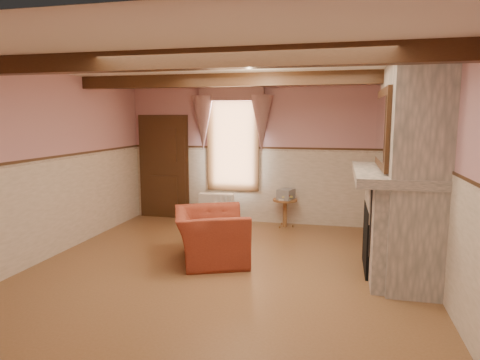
% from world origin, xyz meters
% --- Properties ---
extents(floor, '(5.50, 6.00, 0.01)m').
position_xyz_m(floor, '(0.00, 0.00, 0.00)').
color(floor, brown).
rests_on(floor, ground).
extents(ceiling, '(5.50, 6.00, 0.01)m').
position_xyz_m(ceiling, '(0.00, 0.00, 2.80)').
color(ceiling, silver).
rests_on(ceiling, wall_back).
extents(wall_back, '(5.50, 0.02, 2.80)m').
position_xyz_m(wall_back, '(0.00, 3.00, 1.40)').
color(wall_back, tan).
rests_on(wall_back, floor).
extents(wall_front, '(5.50, 0.02, 2.80)m').
position_xyz_m(wall_front, '(0.00, -3.00, 1.40)').
color(wall_front, tan).
rests_on(wall_front, floor).
extents(wall_left, '(0.02, 6.00, 2.80)m').
position_xyz_m(wall_left, '(-2.75, 0.00, 1.40)').
color(wall_left, tan).
rests_on(wall_left, floor).
extents(wall_right, '(0.02, 6.00, 2.80)m').
position_xyz_m(wall_right, '(2.75, 0.00, 1.40)').
color(wall_right, tan).
rests_on(wall_right, floor).
extents(wainscot, '(5.50, 6.00, 1.50)m').
position_xyz_m(wainscot, '(0.00, 0.00, 0.75)').
color(wainscot, beige).
rests_on(wainscot, floor).
extents(chair_rail, '(5.50, 6.00, 0.08)m').
position_xyz_m(chair_rail, '(0.00, 0.00, 1.50)').
color(chair_rail, black).
rests_on(chair_rail, wainscot).
extents(firebox, '(0.20, 0.95, 0.90)m').
position_xyz_m(firebox, '(2.00, 0.60, 0.45)').
color(firebox, black).
rests_on(firebox, floor).
extents(armchair, '(1.40, 1.48, 0.77)m').
position_xyz_m(armchair, '(-0.30, 0.44, 0.38)').
color(armchair, maroon).
rests_on(armchair, floor).
extents(side_table, '(0.61, 0.61, 0.55)m').
position_xyz_m(side_table, '(0.51, 2.70, 0.28)').
color(side_table, brown).
rests_on(side_table, floor).
extents(book_stack, '(0.35, 0.39, 0.20)m').
position_xyz_m(book_stack, '(0.53, 2.69, 0.65)').
color(book_stack, '#B7AD8C').
rests_on(book_stack, side_table).
extents(radiator, '(0.71, 0.24, 0.60)m').
position_xyz_m(radiator, '(-0.88, 2.70, 0.30)').
color(radiator, silver).
rests_on(radiator, floor).
extents(bowl, '(0.32, 0.32, 0.08)m').
position_xyz_m(bowl, '(2.24, 0.74, 1.46)').
color(bowl, brown).
rests_on(bowl, mantel).
extents(mantel_clock, '(0.14, 0.24, 0.20)m').
position_xyz_m(mantel_clock, '(2.24, 1.35, 1.52)').
color(mantel_clock, black).
rests_on(mantel_clock, mantel).
extents(oil_lamp, '(0.11, 0.11, 0.28)m').
position_xyz_m(oil_lamp, '(2.24, 1.29, 1.56)').
color(oil_lamp, gold).
rests_on(oil_lamp, mantel).
extents(candle_red, '(0.06, 0.06, 0.16)m').
position_xyz_m(candle_red, '(2.24, 0.05, 1.50)').
color(candle_red, '#A8141B').
rests_on(candle_red, mantel).
extents(jar_yellow, '(0.06, 0.06, 0.12)m').
position_xyz_m(jar_yellow, '(2.24, 0.36, 1.48)').
color(jar_yellow, '#C78B23').
rests_on(jar_yellow, mantel).
extents(fireplace, '(0.85, 2.00, 2.80)m').
position_xyz_m(fireplace, '(2.42, 0.60, 1.40)').
color(fireplace, gray).
rests_on(fireplace, floor).
extents(mantel, '(1.05, 2.05, 0.12)m').
position_xyz_m(mantel, '(2.24, 0.60, 1.36)').
color(mantel, gray).
rests_on(mantel, fireplace).
extents(overmantel_mirror, '(0.06, 1.44, 1.04)m').
position_xyz_m(overmantel_mirror, '(2.06, 0.60, 1.97)').
color(overmantel_mirror, silver).
rests_on(overmantel_mirror, fireplace).
extents(door, '(1.10, 0.10, 2.10)m').
position_xyz_m(door, '(-2.10, 2.94, 1.05)').
color(door, black).
rests_on(door, floor).
extents(window, '(1.06, 0.08, 2.02)m').
position_xyz_m(window, '(-0.60, 2.97, 1.65)').
color(window, white).
rests_on(window, wall_back).
extents(window_drapes, '(1.30, 0.14, 1.40)m').
position_xyz_m(window_drapes, '(-0.60, 2.88, 2.25)').
color(window_drapes, gray).
rests_on(window_drapes, wall_back).
extents(ceiling_beam_front, '(5.50, 0.18, 0.20)m').
position_xyz_m(ceiling_beam_front, '(0.00, -1.20, 2.70)').
color(ceiling_beam_front, black).
rests_on(ceiling_beam_front, ceiling).
extents(ceiling_beam_back, '(5.50, 0.18, 0.20)m').
position_xyz_m(ceiling_beam_back, '(0.00, 1.20, 2.70)').
color(ceiling_beam_back, black).
rests_on(ceiling_beam_back, ceiling).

